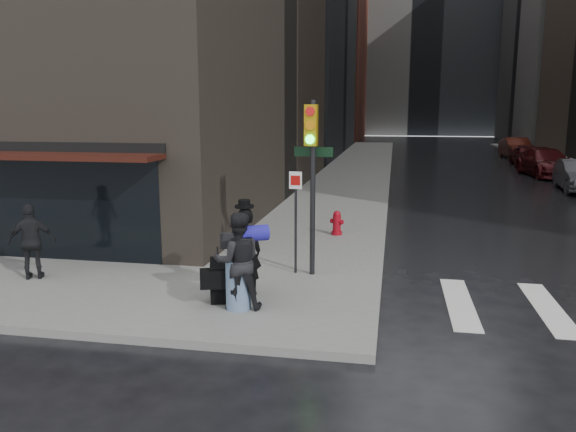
# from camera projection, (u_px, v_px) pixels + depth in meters

# --- Properties ---
(ground) EXTENTS (140.00, 140.00, 0.00)m
(ground) POSITION_uv_depth(u_px,v_px,m) (271.00, 309.00, 10.47)
(ground) COLOR black
(ground) RESTS_ON ground
(sidewalk_left) EXTENTS (4.00, 50.00, 0.15)m
(sidewalk_left) POSITION_uv_depth(u_px,v_px,m) (360.00, 165.00, 36.52)
(sidewalk_left) COLOR slate
(sidewalk_left) RESTS_ON ground
(bldg_left_far) EXTENTS (22.00, 20.00, 26.00)m
(bldg_left_far) POSITION_uv_depth(u_px,v_px,m) (275.00, 34.00, 70.26)
(bldg_left_far) COLOR brown
(bldg_left_far) RESTS_ON ground
(bldg_distant) EXTENTS (40.00, 12.00, 32.00)m
(bldg_distant) POSITION_uv_depth(u_px,v_px,m) (425.00, 23.00, 81.68)
(bldg_distant) COLOR slate
(bldg_distant) RESTS_ON ground
(man_overcoat) EXTENTS (0.96, 1.17, 1.88)m
(man_overcoat) POSITION_uv_depth(u_px,v_px,m) (240.00, 256.00, 10.63)
(man_overcoat) COLOR black
(man_overcoat) RESTS_ON ground
(man_jeans) EXTENTS (1.28, 0.92, 1.76)m
(man_jeans) POSITION_uv_depth(u_px,v_px,m) (237.00, 261.00, 9.92)
(man_jeans) COLOR black
(man_jeans) RESTS_ON ground
(man_greycoat) EXTENTS (1.02, 0.72, 1.60)m
(man_greycoat) POSITION_uv_depth(u_px,v_px,m) (32.00, 241.00, 11.72)
(man_greycoat) COLOR black
(man_greycoat) RESTS_ON ground
(traffic_light) EXTENTS (0.93, 0.45, 3.71)m
(traffic_light) POSITION_uv_depth(u_px,v_px,m) (311.00, 164.00, 11.67)
(traffic_light) COLOR black
(traffic_light) RESTS_ON ground
(fire_hydrant) EXTENTS (0.40, 0.30, 0.69)m
(fire_hydrant) POSITION_uv_depth(u_px,v_px,m) (337.00, 224.00, 15.96)
(fire_hydrant) COLOR maroon
(fire_hydrant) RESTS_ON ground
(parked_car_3) EXTENTS (2.65, 5.46, 1.53)m
(parked_car_3) POSITION_uv_depth(u_px,v_px,m) (546.00, 162.00, 31.15)
(parked_car_3) COLOR #460E11
(parked_car_3) RESTS_ON ground
(parked_car_4) EXTENTS (1.70, 4.20, 1.43)m
(parked_car_4) POSITION_uv_depth(u_px,v_px,m) (527.00, 155.00, 36.87)
(parked_car_4) COLOR #3D0C0E
(parked_car_4) RESTS_ON ground
(parked_car_5) EXTENTS (1.86, 4.81, 1.56)m
(parked_car_5) POSITION_uv_depth(u_px,v_px,m) (516.00, 148.00, 42.54)
(parked_car_5) COLOR #40150C
(parked_car_5) RESTS_ON ground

